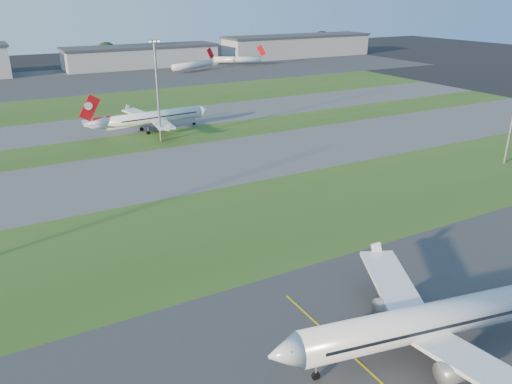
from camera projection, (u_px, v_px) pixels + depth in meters
grass_strip_a at (187, 237)px, 79.46m from camera, size 300.00×34.00×0.01m
taxiway_a at (129, 176)px, 106.31m from camera, size 300.00×32.00×0.01m
grass_strip_b at (102, 147)px, 126.65m from camera, size 300.00×18.00×0.01m
taxiway_b at (84, 128)px, 144.55m from camera, size 300.00×26.00×0.01m
grass_strip_c at (65, 108)px, 171.40m from camera, size 300.00×40.00×0.01m
apron_far at (41, 83)px, 220.21m from camera, size 400.00×80.00×0.01m
airliner_parked at (431, 322)px, 52.37m from camera, size 36.05×30.31×11.34m
airliner_taxiing at (154, 118)px, 140.30m from camera, size 34.93×29.53×10.90m
mini_jet_near at (193, 65)px, 251.69m from camera, size 27.22×12.55×9.48m
mini_jet_far at (238, 59)px, 273.33m from camera, size 26.05×15.06×9.48m
light_mast_centre at (157, 85)px, 126.35m from camera, size 3.20×0.70×25.80m
hangar_east at (142, 56)px, 267.35m from camera, size 81.60×23.00×11.20m
hangar_far_east at (298, 46)px, 312.08m from camera, size 96.90×23.00×13.20m
tree_mid_east at (107, 53)px, 271.55m from camera, size 11.55×11.55×12.60m
tree_east at (232, 48)px, 303.98m from camera, size 10.45×10.45×11.40m
tree_far_east at (322, 41)px, 338.32m from camera, size 12.65×12.65×13.80m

